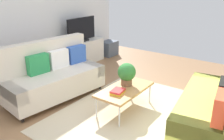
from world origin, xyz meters
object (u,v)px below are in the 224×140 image
object	(u,v)px
tv	(82,30)
bottle_1	(74,40)
vase_0	(64,43)
bottle_0	(71,41)
potted_plant	(127,73)
table_book_0	(118,92)
coffee_table	(125,90)
couch_green	(216,104)
tv_console	(82,53)
couch_beige	(53,75)
storage_trunk	(109,48)

from	to	relation	value
tv	bottle_1	xyz separation A→B (m)	(-0.33, -0.02, -0.21)
vase_0	bottle_0	world-z (taller)	bottle_0
potted_plant	table_book_0	world-z (taller)	potted_plant
coffee_table	bottle_1	distance (m)	2.63
couch_green	bottle_1	distance (m)	3.87
tv_console	bottle_0	xyz separation A→B (m)	(-0.44, -0.04, 0.42)
couch_beige	table_book_0	bearing A→B (deg)	102.80
coffee_table	couch_beige	bearing A→B (deg)	104.91
bottle_0	couch_green	bearing A→B (deg)	-101.12
couch_green	bottle_0	xyz separation A→B (m)	(0.74, 3.76, 0.30)
tv_console	couch_green	bearing A→B (deg)	-107.18
potted_plant	bottle_0	bearing A→B (deg)	68.60
tv	table_book_0	size ratio (longest dim) A/B	4.17
bottle_0	couch_beige	bearing A→B (deg)	-146.87
couch_beige	bottle_1	bearing A→B (deg)	-141.59
tv	bottle_1	distance (m)	0.39
couch_beige	bottle_0	xyz separation A→B (m)	(1.41, 0.92, 0.29)
tv_console	potted_plant	world-z (taller)	potted_plant
couch_beige	bottle_0	size ratio (longest dim) A/B	9.66
storage_trunk	bottle_1	size ratio (longest dim) A/B	2.66
coffee_table	bottle_0	bearing A→B (deg)	66.21
couch_green	table_book_0	size ratio (longest dim) A/B	8.32
storage_trunk	bottle_1	distance (m)	1.52
coffee_table	bottle_0	world-z (taller)	bottle_0
bottle_0	tv_console	bearing A→B (deg)	5.24
bottle_0	tv	bearing A→B (deg)	2.62
potted_plant	storage_trunk	bearing A→B (deg)	42.44
storage_trunk	couch_green	bearing A→B (deg)	-121.57
couch_green	vase_0	size ratio (longest dim) A/B	15.79
tv_console	storage_trunk	world-z (taller)	tv_console
tv_console	table_book_0	xyz separation A→B (m)	(-1.71, -2.39, 0.12)
tv	bottle_0	world-z (taller)	tv
tv	potted_plant	size ratio (longest dim) A/B	2.47
couch_beige	tv	xyz separation A→B (m)	(1.85, 0.94, 0.50)
bottle_0	potted_plant	bearing A→B (deg)	-111.40
vase_0	tv_console	bearing A→B (deg)	-4.93
bottle_0	bottle_1	bearing A→B (deg)	0.00
bottle_1	coffee_table	bearing A→B (deg)	-115.92
potted_plant	vase_0	xyz separation A→B (m)	(0.75, 2.37, 0.06)
couch_beige	coffee_table	xyz separation A→B (m)	(0.38, -1.42, -0.06)
tv	potted_plant	world-z (taller)	tv
coffee_table	tv_console	xyz separation A→B (m)	(1.47, 2.38, -0.07)
couch_beige	storage_trunk	world-z (taller)	couch_beige
tv_console	bottle_1	bearing A→B (deg)	-173.10
couch_beige	couch_green	distance (m)	2.92
storage_trunk	potted_plant	world-z (taller)	potted_plant
tv_console	table_book_0	size ratio (longest dim) A/B	5.83
bottle_0	bottle_1	size ratio (longest dim) A/B	1.05
table_book_0	bottle_1	world-z (taller)	bottle_1
couch_green	table_book_0	xyz separation A→B (m)	(-0.53, 1.41, -0.01)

